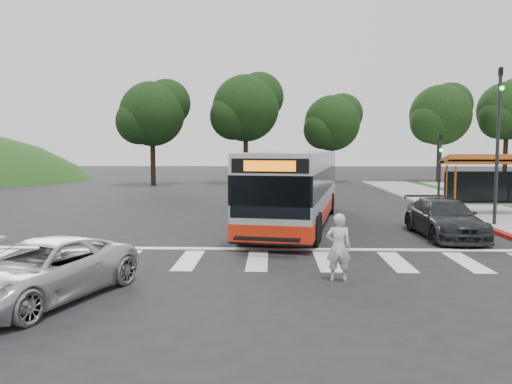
{
  "coord_description": "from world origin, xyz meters",
  "views": [
    {
      "loc": [
        0.43,
        -19.2,
        3.26
      ],
      "look_at": [
        -0.19,
        -0.42,
        1.6
      ],
      "focal_mm": 35.0,
      "sensor_mm": 36.0,
      "label": 1
    }
  ],
  "objects_px": {
    "dark_sedan": "(444,218)",
    "silver_suv_south": "(41,271)",
    "transit_bus": "(296,189)",
    "pedestrian": "(338,247)"
  },
  "relations": [
    {
      "from": "dark_sedan",
      "to": "silver_suv_south",
      "type": "relative_size",
      "value": 1.03
    },
    {
      "from": "transit_bus",
      "to": "pedestrian",
      "type": "xyz_separation_m",
      "value": [
        0.64,
        -8.92,
        -0.71
      ]
    },
    {
      "from": "transit_bus",
      "to": "silver_suv_south",
      "type": "bearing_deg",
      "value": -108.7
    },
    {
      "from": "dark_sedan",
      "to": "silver_suv_south",
      "type": "distance_m",
      "value": 13.83
    },
    {
      "from": "silver_suv_south",
      "to": "transit_bus",
      "type": "bearing_deg",
      "value": 80.09
    },
    {
      "from": "pedestrian",
      "to": "dark_sedan",
      "type": "xyz_separation_m",
      "value": [
        4.69,
        6.22,
        -0.14
      ]
    },
    {
      "from": "transit_bus",
      "to": "pedestrian",
      "type": "height_order",
      "value": "transit_bus"
    },
    {
      "from": "pedestrian",
      "to": "silver_suv_south",
      "type": "distance_m",
      "value": 6.82
    },
    {
      "from": "dark_sedan",
      "to": "silver_suv_south",
      "type": "bearing_deg",
      "value": -145.76
    },
    {
      "from": "transit_bus",
      "to": "dark_sedan",
      "type": "bearing_deg",
      "value": -16.6
    }
  ]
}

